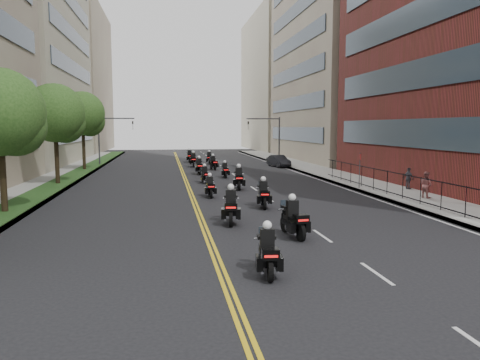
% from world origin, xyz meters
% --- Properties ---
extents(ground, '(160.00, 160.00, 0.00)m').
position_xyz_m(ground, '(0.00, 0.00, 0.00)').
color(ground, black).
rests_on(ground, ground).
extents(sidewalk_right, '(4.00, 90.00, 0.15)m').
position_xyz_m(sidewalk_right, '(12.00, 25.00, 0.07)').
color(sidewalk_right, gray).
rests_on(sidewalk_right, ground).
extents(sidewalk_left, '(4.00, 90.00, 0.15)m').
position_xyz_m(sidewalk_left, '(-12.00, 25.00, 0.07)').
color(sidewalk_left, gray).
rests_on(sidewalk_left, ground).
extents(grass_strip, '(2.00, 90.00, 0.04)m').
position_xyz_m(grass_strip, '(-11.20, 25.00, 0.17)').
color(grass_strip, '#1D3E16').
rests_on(grass_strip, sidewalk_left).
extents(building_right_tan, '(15.11, 28.00, 30.00)m').
position_xyz_m(building_right_tan, '(21.48, 48.00, 15.00)').
color(building_right_tan, gray).
rests_on(building_right_tan, ground).
extents(building_right_far, '(15.00, 28.00, 26.00)m').
position_xyz_m(building_right_far, '(21.50, 78.00, 13.00)').
color(building_right_far, '#A79E87').
rests_on(building_right_far, ground).
extents(building_left_mid, '(16.11, 28.00, 34.00)m').
position_xyz_m(building_left_mid, '(-21.98, 48.00, 17.00)').
color(building_left_mid, '#A79E87').
rests_on(building_left_mid, ground).
extents(building_left_far, '(16.00, 28.00, 26.00)m').
position_xyz_m(building_left_far, '(-22.00, 78.00, 13.00)').
color(building_left_far, gray).
rests_on(building_left_far, ground).
extents(iron_fence, '(0.05, 28.00, 1.50)m').
position_xyz_m(iron_fence, '(11.00, 12.00, 0.90)').
color(iron_fence, black).
rests_on(iron_fence, sidewalk_right).
extents(street_trees, '(4.40, 38.40, 7.98)m').
position_xyz_m(street_trees, '(-11.05, 18.61, 5.13)').
color(street_trees, '#2F2315').
rests_on(street_trees, ground).
extents(traffic_signal_right, '(4.09, 0.20, 5.60)m').
position_xyz_m(traffic_signal_right, '(9.54, 42.00, 3.70)').
color(traffic_signal_right, '#3F3F44').
rests_on(traffic_signal_right, ground).
extents(traffic_signal_left, '(4.09, 0.20, 5.60)m').
position_xyz_m(traffic_signal_left, '(-9.54, 42.00, 3.70)').
color(traffic_signal_left, '#3F3F44').
rests_on(traffic_signal_left, ground).
extents(motorcycle_0, '(0.63, 2.21, 1.63)m').
position_xyz_m(motorcycle_0, '(-0.10, 0.44, 0.65)').
color(motorcycle_0, black).
rests_on(motorcycle_0, ground).
extents(motorcycle_1, '(0.71, 2.38, 1.76)m').
position_xyz_m(motorcycle_1, '(1.97, 5.00, 0.70)').
color(motorcycle_1, black).
rests_on(motorcycle_1, ground).
extents(motorcycle_2, '(0.76, 2.48, 1.83)m').
position_xyz_m(motorcycle_2, '(-0.15, 8.08, 0.72)').
color(motorcycle_2, black).
rests_on(motorcycle_2, ground).
extents(motorcycle_3, '(0.69, 2.33, 1.72)m').
position_xyz_m(motorcycle_3, '(2.23, 12.05, 0.68)').
color(motorcycle_3, black).
rests_on(motorcycle_3, ground).
extents(motorcycle_4, '(0.48, 2.08, 1.54)m').
position_xyz_m(motorcycle_4, '(-0.33, 16.39, 0.61)').
color(motorcycle_4, black).
rests_on(motorcycle_4, ground).
extents(motorcycle_5, '(0.72, 2.47, 1.82)m').
position_xyz_m(motorcycle_5, '(2.06, 19.72, 0.72)').
color(motorcycle_5, black).
rests_on(motorcycle_5, ground).
extents(motorcycle_6, '(0.62, 2.09, 1.55)m').
position_xyz_m(motorcycle_6, '(-0.03, 23.82, 0.61)').
color(motorcycle_6, black).
rests_on(motorcycle_6, ground).
extents(motorcycle_7, '(0.47, 2.06, 1.52)m').
position_xyz_m(motorcycle_7, '(2.06, 27.53, 0.60)').
color(motorcycle_7, black).
rests_on(motorcycle_7, ground).
extents(motorcycle_8, '(0.55, 2.36, 1.74)m').
position_xyz_m(motorcycle_8, '(0.03, 30.89, 0.69)').
color(motorcycle_8, black).
rests_on(motorcycle_8, ground).
extents(motorcycle_9, '(0.68, 2.25, 1.66)m').
position_xyz_m(motorcycle_9, '(1.83, 35.36, 0.66)').
color(motorcycle_9, black).
rests_on(motorcycle_9, ground).
extents(motorcycle_10, '(0.57, 2.45, 1.81)m').
position_xyz_m(motorcycle_10, '(-0.01, 39.08, 0.71)').
color(motorcycle_10, black).
rests_on(motorcycle_10, ground).
extents(motorcycle_11, '(0.60, 2.27, 1.67)m').
position_xyz_m(motorcycle_11, '(2.10, 42.81, 0.66)').
color(motorcycle_11, black).
rests_on(motorcycle_11, ground).
extents(motorcycle_12, '(0.54, 2.37, 1.75)m').
position_xyz_m(motorcycle_12, '(-0.09, 46.12, 0.69)').
color(motorcycle_12, black).
rests_on(motorcycle_12, ground).
extents(parked_sedan, '(2.03, 4.13, 1.30)m').
position_xyz_m(parked_sedan, '(9.40, 37.75, 0.65)').
color(parked_sedan, black).
rests_on(parked_sedan, ground).
extents(pedestrian_b, '(0.85, 0.95, 1.60)m').
position_xyz_m(pedestrian_b, '(12.50, 12.98, 0.95)').
color(pedestrian_b, '#995653').
rests_on(pedestrian_b, sidewalk_right).
extents(pedestrian_c, '(0.59, 0.94, 1.49)m').
position_xyz_m(pedestrian_c, '(13.50, 16.85, 0.90)').
color(pedestrian_c, '#45434B').
rests_on(pedestrian_c, sidewalk_right).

